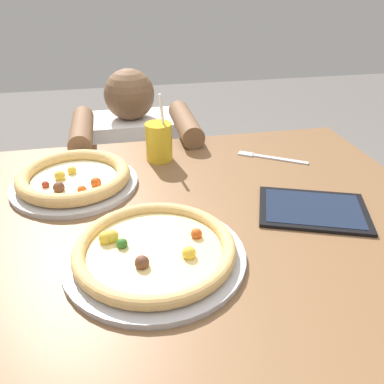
{
  "coord_description": "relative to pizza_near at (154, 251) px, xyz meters",
  "views": [
    {
      "loc": [
        -0.11,
        -0.73,
        1.24
      ],
      "look_at": [
        0.05,
        0.05,
        0.78
      ],
      "focal_mm": 37.45,
      "sensor_mm": 36.0,
      "label": 1
    }
  ],
  "objects": [
    {
      "name": "dining_table",
      "position": [
        0.06,
        0.13,
        -0.13
      ],
      "size": [
        1.22,
        0.92,
        0.75
      ],
      "color": "brown",
      "rests_on": "ground"
    },
    {
      "name": "fork",
      "position": [
        0.38,
        0.39,
        -0.02
      ],
      "size": [
        0.18,
        0.13,
        0.0
      ],
      "color": "silver",
      "rests_on": "dining_table"
    },
    {
      "name": "pizza_far",
      "position": [
        -0.16,
        0.33,
        0.0
      ],
      "size": [
        0.31,
        0.31,
        0.05
      ],
      "color": "#B7B7BC",
      "rests_on": "dining_table"
    },
    {
      "name": "drink_cup_colored",
      "position": [
        0.07,
        0.44,
        0.04
      ],
      "size": [
        0.08,
        0.08,
        0.19
      ],
      "color": "gold",
      "rests_on": "dining_table"
    },
    {
      "name": "tablet",
      "position": [
        0.37,
        0.1,
        -0.01
      ],
      "size": [
        0.28,
        0.24,
        0.01
      ],
      "color": "black",
      "rests_on": "dining_table"
    },
    {
      "name": "pizza_near",
      "position": [
        0.0,
        0.0,
        0.0
      ],
      "size": [
        0.35,
        0.35,
        0.04
      ],
      "color": "#B7B7BC",
      "rests_on": "dining_table"
    },
    {
      "name": "diner_seated",
      "position": [
        0.01,
        0.85,
        -0.35
      ],
      "size": [
        0.4,
        0.52,
        0.92
      ],
      "color": "#333847",
      "rests_on": "ground"
    }
  ]
}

